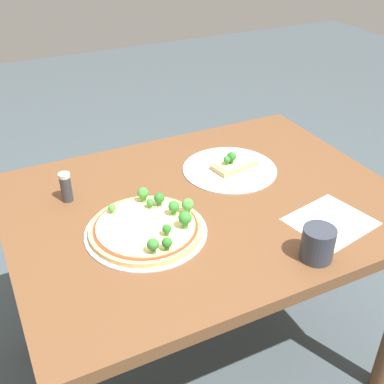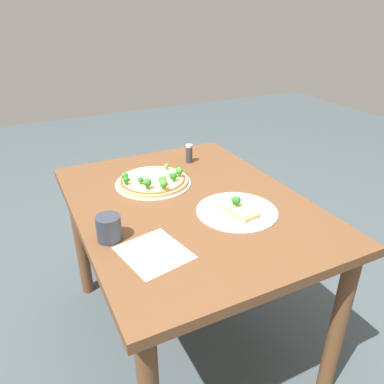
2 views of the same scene
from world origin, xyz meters
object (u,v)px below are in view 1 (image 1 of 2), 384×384
(pizza_tray_whole, at_px, (148,227))
(drinking_cup, at_px, (318,244))
(dining_table, at_px, (205,226))
(pizza_tray_slice, at_px, (231,167))
(condiment_shaker, at_px, (66,187))

(pizza_tray_whole, xyz_separation_m, drinking_cup, (-0.33, 0.28, 0.03))
(dining_table, xyz_separation_m, drinking_cup, (-0.12, 0.35, 0.14))
(pizza_tray_slice, xyz_separation_m, drinking_cup, (0.03, 0.47, 0.03))
(dining_table, distance_m, pizza_tray_slice, 0.23)
(dining_table, relative_size, pizza_tray_slice, 3.70)
(pizza_tray_slice, bearing_deg, dining_table, 37.91)
(pizza_tray_whole, bearing_deg, pizza_tray_slice, -152.20)
(pizza_tray_whole, bearing_deg, condiment_shaker, -57.88)
(dining_table, xyz_separation_m, pizza_tray_slice, (-0.16, -0.12, 0.10))
(drinking_cup, bearing_deg, pizza_tray_whole, -40.32)
(pizza_tray_whole, relative_size, pizza_tray_slice, 1.07)
(drinking_cup, bearing_deg, pizza_tray_slice, -94.14)
(drinking_cup, bearing_deg, condiment_shaker, -47.34)
(pizza_tray_slice, relative_size, condiment_shaker, 3.39)
(dining_table, height_order, condiment_shaker, condiment_shaker)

